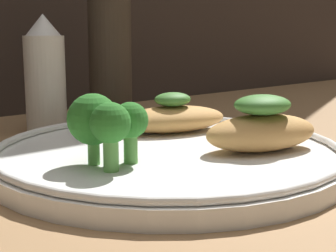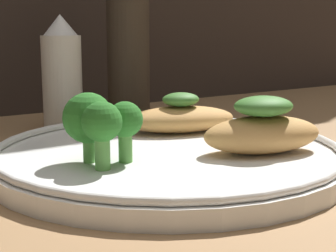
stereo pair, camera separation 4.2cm
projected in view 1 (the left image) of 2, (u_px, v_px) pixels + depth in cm
name	position (u px, v px, depth cm)	size (l,w,h in cm)	color
ground_plane	(168.00, 172.00, 42.65)	(180.00, 180.00, 1.00)	#936D47
plate	(168.00, 155.00, 42.38)	(28.84, 28.84, 2.00)	white
grilled_meat_front	(262.00, 128.00, 41.72)	(10.92, 7.52, 4.61)	tan
grilled_meat_middle	(173.00, 117.00, 49.56)	(11.87, 8.27, 3.83)	tan
broccoli_bunch	(105.00, 122.00, 36.80)	(5.51, 5.75, 5.25)	#569942
sauce_bottle	(45.00, 76.00, 56.15)	(4.42, 4.42, 12.82)	white
pepper_grinder	(110.00, 47.00, 61.06)	(5.10, 5.10, 19.95)	#382D23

